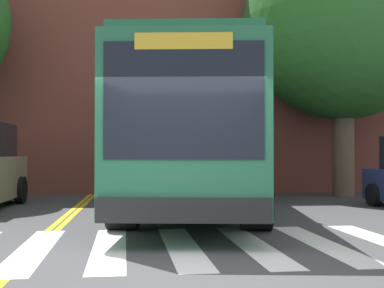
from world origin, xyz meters
TOP-DOWN VIEW (x-y plane):
  - ground_plane at (0.00, 0.00)m, footprint 120.00×120.00m
  - crosswalk at (-0.45, 1.28)m, footprint 8.23×3.97m
  - lane_line_yellow_inner at (-2.20, 15.28)m, footprint 0.12×36.00m
  - lane_line_yellow_outer at (-2.04, 15.28)m, footprint 0.12×36.00m
  - city_bus at (0.85, 6.67)m, footprint 4.08×12.14m
  - traffic_light_overhead at (1.55, 7.83)m, footprint 0.36×4.44m
  - street_tree_curbside_large at (6.20, 10.32)m, footprint 8.97×8.85m
  - building_facade at (-0.61, 16.18)m, footprint 37.29×8.57m

SIDE VIEW (x-z plane):
  - ground_plane at x=0.00m, z-range 0.00..0.00m
  - lane_line_yellow_inner at x=-2.20m, z-range 0.00..0.01m
  - lane_line_yellow_outer at x=-2.04m, z-range 0.00..0.01m
  - crosswalk at x=-0.45m, z-range 0.00..0.01m
  - city_bus at x=0.85m, z-range 0.16..3.55m
  - traffic_light_overhead at x=1.55m, z-range 0.82..5.67m
  - building_facade at x=-0.61m, z-range 0.01..9.82m
  - street_tree_curbside_large at x=6.20m, z-range 1.24..10.45m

